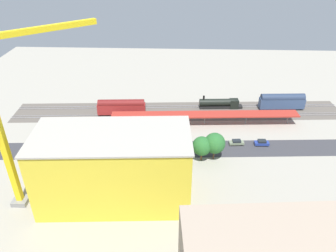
{
  "coord_description": "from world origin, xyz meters",
  "views": [
    {
      "loc": [
        -0.58,
        87.59,
        56.7
      ],
      "look_at": [
        3.0,
        2.03,
        6.22
      ],
      "focal_mm": 34.66,
      "sensor_mm": 36.0,
      "label": 1
    }
  ],
  "objects_px": {
    "platform_canopy_near": "(205,114)",
    "parked_car_3": "(185,141)",
    "parked_car_6": "(107,140)",
    "freight_coach_far": "(121,107)",
    "parked_car_1": "(236,143)",
    "parked_car_4": "(159,141)",
    "traffic_light": "(146,130)",
    "locomotive": "(221,104)",
    "parked_car_2": "(209,141)",
    "street_tree_0": "(155,145)",
    "tower_crane": "(8,110)",
    "street_tree_1": "(215,143)",
    "construction_building": "(114,168)",
    "parked_car_7": "(83,139)",
    "passenger_coach": "(282,101)",
    "street_tree_2": "(202,146)",
    "parked_car_5": "(133,141)",
    "parked_car_0": "(262,143)",
    "box_truck_0": "(85,160)"
  },
  "relations": [
    {
      "from": "parked_car_1",
      "to": "parked_car_4",
      "type": "bearing_deg",
      "value": -0.29
    },
    {
      "from": "parked_car_5",
      "to": "parked_car_7",
      "type": "distance_m",
      "value": 16.31
    },
    {
      "from": "passenger_coach",
      "to": "street_tree_2",
      "type": "xyz_separation_m",
      "value": [
        31.6,
        33.59,
        1.57
      ]
    },
    {
      "from": "parked_car_6",
      "to": "freight_coach_far",
      "type": "bearing_deg",
      "value": -94.94
    },
    {
      "from": "parked_car_4",
      "to": "tower_crane",
      "type": "distance_m",
      "value": 46.54
    },
    {
      "from": "parked_car_2",
      "to": "traffic_light",
      "type": "xyz_separation_m",
      "value": [
        19.88,
        -0.78,
        3.24
      ]
    },
    {
      "from": "parked_car_0",
      "to": "traffic_light",
      "type": "bearing_deg",
      "value": -2.04
    },
    {
      "from": "platform_canopy_near",
      "to": "parked_car_7",
      "type": "distance_m",
      "value": 41.41
    },
    {
      "from": "freight_coach_far",
      "to": "parked_car_0",
      "type": "distance_m",
      "value": 50.34
    },
    {
      "from": "traffic_light",
      "to": "street_tree_2",
      "type": "bearing_deg",
      "value": 150.07
    },
    {
      "from": "freight_coach_far",
      "to": "parked_car_4",
      "type": "bearing_deg",
      "value": 129.3
    },
    {
      "from": "parked_car_1",
      "to": "parked_car_7",
      "type": "bearing_deg",
      "value": 0.3
    },
    {
      "from": "parked_car_6",
      "to": "parked_car_7",
      "type": "relative_size",
      "value": 0.91
    },
    {
      "from": "passenger_coach",
      "to": "box_truck_0",
      "type": "bearing_deg",
      "value": 29.76
    },
    {
      "from": "street_tree_1",
      "to": "traffic_light",
      "type": "distance_m",
      "value": 22.56
    },
    {
      "from": "passenger_coach",
      "to": "parked_car_4",
      "type": "height_order",
      "value": "passenger_coach"
    },
    {
      "from": "parked_car_0",
      "to": "street_tree_2",
      "type": "relative_size",
      "value": 0.58
    },
    {
      "from": "parked_car_2",
      "to": "street_tree_0",
      "type": "relative_size",
      "value": 0.71
    },
    {
      "from": "locomotive",
      "to": "parked_car_1",
      "type": "height_order",
      "value": "locomotive"
    },
    {
      "from": "platform_canopy_near",
      "to": "parked_car_3",
      "type": "distance_m",
      "value": 14.43
    },
    {
      "from": "freight_coach_far",
      "to": "parked_car_3",
      "type": "xyz_separation_m",
      "value": [
        -22.84,
        18.11,
        -2.36
      ]
    },
    {
      "from": "parked_car_1",
      "to": "parked_car_7",
      "type": "distance_m",
      "value": 48.66
    },
    {
      "from": "parked_car_3",
      "to": "parked_car_7",
      "type": "bearing_deg",
      "value": 0.37
    },
    {
      "from": "box_truck_0",
      "to": "parked_car_3",
      "type": "bearing_deg",
      "value": -157.16
    },
    {
      "from": "passenger_coach",
      "to": "parked_car_7",
      "type": "height_order",
      "value": "passenger_coach"
    },
    {
      "from": "parked_car_2",
      "to": "street_tree_0",
      "type": "distance_m",
      "value": 18.72
    },
    {
      "from": "passenger_coach",
      "to": "parked_car_2",
      "type": "relative_size",
      "value": 3.53
    },
    {
      "from": "freight_coach_far",
      "to": "parked_car_7",
      "type": "xyz_separation_m",
      "value": [
        9.56,
        18.31,
        -2.4
      ]
    },
    {
      "from": "platform_canopy_near",
      "to": "parked_car_1",
      "type": "xyz_separation_m",
      "value": [
        -9.3,
        12.21,
        -3.2
      ]
    },
    {
      "from": "construction_building",
      "to": "street_tree_1",
      "type": "relative_size",
      "value": 4.22
    },
    {
      "from": "platform_canopy_near",
      "to": "street_tree_0",
      "type": "distance_m",
      "value": 25.49
    },
    {
      "from": "platform_canopy_near",
      "to": "tower_crane",
      "type": "distance_m",
      "value": 62.75
    },
    {
      "from": "parked_car_2",
      "to": "street_tree_2",
      "type": "xyz_separation_m",
      "value": [
        2.87,
        9.01,
        4.08
      ]
    },
    {
      "from": "parked_car_7",
      "to": "parked_car_0",
      "type": "bearing_deg",
      "value": -179.78
    },
    {
      "from": "box_truck_0",
      "to": "tower_crane",
      "type": "bearing_deg",
      "value": 55.82
    },
    {
      "from": "parked_car_7",
      "to": "construction_building",
      "type": "relative_size",
      "value": 0.13
    },
    {
      "from": "parked_car_1",
      "to": "traffic_light",
      "type": "xyz_separation_m",
      "value": [
        28.43,
        -1.26,
        3.28
      ]
    },
    {
      "from": "platform_canopy_near",
      "to": "traffic_light",
      "type": "bearing_deg",
      "value": 29.77
    },
    {
      "from": "freight_coach_far",
      "to": "parked_car_2",
      "type": "relative_size",
      "value": 3.64
    },
    {
      "from": "freight_coach_far",
      "to": "parked_car_1",
      "type": "distance_m",
      "value": 43.14
    },
    {
      "from": "parked_car_5",
      "to": "construction_building",
      "type": "relative_size",
      "value": 0.13
    },
    {
      "from": "parked_car_7",
      "to": "traffic_light",
      "type": "height_order",
      "value": "traffic_light"
    },
    {
      "from": "locomotive",
      "to": "traffic_light",
      "type": "distance_m",
      "value": 35.28
    },
    {
      "from": "parked_car_2",
      "to": "tower_crane",
      "type": "xyz_separation_m",
      "value": [
        45.71,
        26.71,
        24.07
      ]
    },
    {
      "from": "parked_car_1",
      "to": "box_truck_0",
      "type": "bearing_deg",
      "value": 15.04
    },
    {
      "from": "parked_car_1",
      "to": "parked_car_5",
      "type": "xyz_separation_m",
      "value": [
        32.35,
        0.54,
        0.07
      ]
    },
    {
      "from": "passenger_coach",
      "to": "freight_coach_far",
      "type": "height_order",
      "value": "passenger_coach"
    },
    {
      "from": "parked_car_1",
      "to": "tower_crane",
      "type": "distance_m",
      "value": 64.92
    },
    {
      "from": "platform_canopy_near",
      "to": "traffic_light",
      "type": "height_order",
      "value": "traffic_light"
    },
    {
      "from": "locomotive",
      "to": "parked_car_7",
      "type": "xyz_separation_m",
      "value": [
        46.18,
        25.31,
        -1.02
      ]
    }
  ]
}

